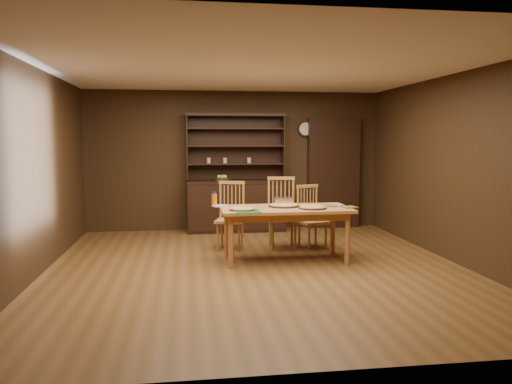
{
  "coord_description": "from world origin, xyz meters",
  "views": [
    {
      "loc": [
        -0.91,
        -6.4,
        1.7
      ],
      "look_at": [
        0.04,
        0.4,
        0.97
      ],
      "focal_mm": 35.0,
      "sensor_mm": 36.0,
      "label": 1
    }
  ],
  "objects": [
    {
      "name": "pot_holder_a",
      "position": [
        1.34,
        0.26,
        0.76
      ],
      "size": [
        0.23,
        0.23,
        0.01
      ],
      "primitive_type": "cube",
      "rotation": [
        0.0,
        0.0,
        0.25
      ],
      "color": "#AE1613",
      "rests_on": "dining_table"
    },
    {
      "name": "room_shell",
      "position": [
        0.0,
        0.0,
        1.58
      ],
      "size": [
        6.0,
        6.0,
        6.0
      ],
      "color": "white",
      "rests_on": "floor"
    },
    {
      "name": "plate_right",
      "position": [
        1.19,
        0.52,
        0.76
      ],
      "size": [
        0.29,
        0.29,
        0.02
      ],
      "color": "silver",
      "rests_on": "dining_table"
    },
    {
      "name": "juice_bottle",
      "position": [
        -0.52,
        0.67,
        0.85
      ],
      "size": [
        0.08,
        0.08,
        0.21
      ],
      "color": "#E05C0B",
      "rests_on": "dining_table"
    },
    {
      "name": "chair_right",
      "position": [
        1.02,
        1.19,
        0.52
      ],
      "size": [
        0.5,
        0.49,
        0.99
      ],
      "rotation": [
        0.0,
        0.0,
        0.32
      ],
      "color": "#A97C3A",
      "rests_on": "floor"
    },
    {
      "name": "pizza_right",
      "position": [
        0.81,
        0.24,
        0.77
      ],
      "size": [
        0.39,
        0.39,
        0.04
      ],
      "color": "black",
      "rests_on": "dining_table"
    },
    {
      "name": "foil_dish",
      "position": [
        0.5,
        0.72,
        0.8
      ],
      "size": [
        0.3,
        0.23,
        0.11
      ],
      "primitive_type": "cube",
      "rotation": [
        0.0,
        0.0,
        -0.13
      ],
      "color": "silver",
      "rests_on": "dining_table"
    },
    {
      "name": "chair_center",
      "position": [
        0.57,
        1.23,
        0.59
      ],
      "size": [
        0.48,
        0.46,
        1.11
      ],
      "rotation": [
        0.0,
        0.0,
        -0.05
      ],
      "color": "#A97C3A",
      "rests_on": "floor"
    },
    {
      "name": "wall_clock",
      "position": [
        1.35,
        2.96,
        1.9
      ],
      "size": [
        0.3,
        0.05,
        0.3
      ],
      "color": "black",
      "rests_on": "room_shell"
    },
    {
      "name": "chair_left",
      "position": [
        -0.23,
        1.3,
        0.56
      ],
      "size": [
        0.52,
        0.51,
        1.05
      ],
      "rotation": [
        0.0,
        0.0,
        -0.27
      ],
      "color": "#A97C3A",
      "rests_on": "floor"
    },
    {
      "name": "china_hutch",
      "position": [
        -0.0,
        2.75,
        0.6
      ],
      "size": [
        1.84,
        0.52,
        2.17
      ],
      "color": "black",
      "rests_on": "floor"
    },
    {
      "name": "pizza_center",
      "position": [
        0.46,
        0.5,
        0.77
      ],
      "size": [
        0.44,
        0.44,
        0.04
      ],
      "color": "black",
      "rests_on": "dining_table"
    },
    {
      "name": "pot_holder_b",
      "position": [
        1.12,
        0.45,
        0.76
      ],
      "size": [
        0.29,
        0.29,
        0.02
      ],
      "primitive_type": "cube",
      "rotation": [
        0.0,
        0.0,
        -0.51
      ],
      "color": "#AE1613",
      "rests_on": "dining_table"
    },
    {
      "name": "dining_table",
      "position": [
        0.45,
        0.39,
        0.66
      ],
      "size": [
        1.81,
        0.91,
        0.75
      ],
      "color": "#CC8446",
      "rests_on": "floor"
    },
    {
      "name": "plate_left",
      "position": [
        -0.44,
        0.64,
        0.76
      ],
      "size": [
        0.23,
        0.23,
        0.02
      ],
      "color": "silver",
      "rests_on": "dining_table"
    },
    {
      "name": "pizza_left",
      "position": [
        -0.17,
        0.21,
        0.77
      ],
      "size": [
        0.35,
        0.35,
        0.04
      ],
      "color": "black",
      "rests_on": "dining_table"
    },
    {
      "name": "cooling_rack",
      "position": [
        -0.11,
        0.06,
        0.76
      ],
      "size": [
        0.32,
        0.32,
        0.01
      ],
      "primitive_type": null,
      "rotation": [
        0.0,
        0.0,
        0.01
      ],
      "color": "#0C9D3F",
      "rests_on": "dining_table"
    },
    {
      "name": "floor",
      "position": [
        0.0,
        0.0,
        0.0
      ],
      "size": [
        6.0,
        6.0,
        0.0
      ],
      "primitive_type": "plane",
      "color": "brown",
      "rests_on": "ground"
    },
    {
      "name": "fruit_bowl",
      "position": [
        -0.27,
        2.69,
        0.98
      ],
      "size": [
        0.3,
        0.3,
        0.12
      ],
      "color": "black",
      "rests_on": "china_hutch"
    },
    {
      "name": "doorway",
      "position": [
        1.9,
        2.9,
        1.05
      ],
      "size": [
        1.0,
        0.18,
        2.1
      ],
      "primitive_type": "cube",
      "color": "black",
      "rests_on": "floor"
    }
  ]
}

